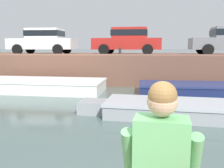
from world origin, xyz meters
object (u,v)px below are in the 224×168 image
(car_leftmost_white, at_px, (44,40))
(person_seated_right, at_px, (161,164))
(car_left_inner_red, at_px, (128,40))
(mooring_bollard_mid, at_px, (120,51))
(boat_moored_central_navy, at_px, (210,89))
(boat_moored_west_white, at_px, (37,85))
(motorboat_passing, at_px, (174,109))

(car_leftmost_white, relative_size, person_seated_right, 4.08)
(car_left_inner_red, distance_m, mooring_bollard_mid, 1.74)
(boat_moored_central_navy, distance_m, mooring_bollard_mid, 4.84)
(boat_moored_west_white, distance_m, car_left_inner_red, 5.90)
(motorboat_passing, xyz_separation_m, car_leftmost_white, (-6.96, 7.26, 2.25))
(boat_moored_west_white, relative_size, boat_moored_central_navy, 1.01)
(boat_moored_central_navy, relative_size, car_leftmost_white, 1.73)
(boat_moored_west_white, xyz_separation_m, car_left_inner_red, (4.08, 3.66, 2.20))
(person_seated_right, bearing_deg, boat_moored_west_white, 118.01)
(car_leftmost_white, height_order, person_seated_right, car_leftmost_white)
(motorboat_passing, xyz_separation_m, mooring_bollard_mid, (-2.15, 5.67, 1.64))
(car_leftmost_white, bearing_deg, motorboat_passing, -46.24)
(boat_moored_central_navy, height_order, motorboat_passing, motorboat_passing)
(motorboat_passing, height_order, car_leftmost_white, car_leftmost_white)
(boat_moored_central_navy, relative_size, person_seated_right, 7.05)
(boat_moored_west_white, height_order, mooring_bollard_mid, mooring_bollard_mid)
(car_leftmost_white, bearing_deg, boat_moored_central_navy, -20.65)
(car_left_inner_red, bearing_deg, motorboat_passing, -75.97)
(motorboat_passing, relative_size, car_leftmost_white, 1.43)
(car_leftmost_white, distance_m, car_left_inner_red, 5.14)
(boat_moored_central_navy, xyz_separation_m, motorboat_passing, (-2.03, -3.88, 0.00))
(motorboat_passing, bearing_deg, person_seated_right, -98.42)
(boat_moored_central_navy, bearing_deg, car_left_inner_red, 138.63)
(car_leftmost_white, bearing_deg, mooring_bollard_mid, -18.38)
(person_seated_right, bearing_deg, car_leftmost_white, 114.91)
(mooring_bollard_mid, bearing_deg, boat_moored_west_white, -151.11)
(motorboat_passing, height_order, mooring_bollard_mid, mooring_bollard_mid)
(car_leftmost_white, height_order, car_left_inner_red, same)
(car_leftmost_white, bearing_deg, boat_moored_west_white, -73.82)
(car_leftmost_white, distance_m, person_seated_right, 14.51)
(boat_moored_central_navy, xyz_separation_m, person_seated_right, (-2.89, -9.73, 1.06))
(boat_moored_west_white, xyz_separation_m, mooring_bollard_mid, (3.74, 2.06, 1.59))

